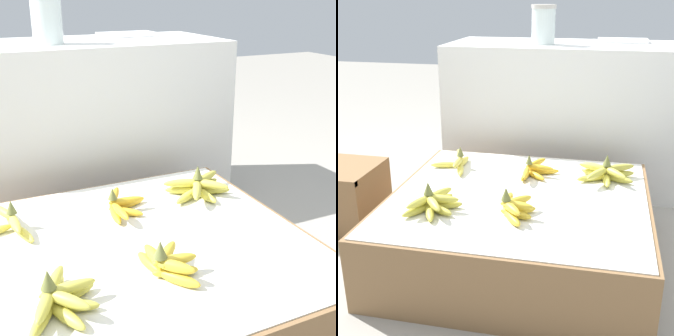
# 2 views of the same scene
# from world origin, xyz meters

# --- Properties ---
(ground_plane) EXTENTS (10.00, 10.00, 0.00)m
(ground_plane) POSITION_xyz_m (0.00, 0.00, 0.00)
(ground_plane) COLOR gray
(display_platform) EXTENTS (0.97, 0.92, 0.27)m
(display_platform) POSITION_xyz_m (0.00, 0.00, 0.14)
(display_platform) COLOR olive
(display_platform) RESTS_ON ground_plane
(back_vendor_table) EXTENTS (1.23, 0.54, 0.75)m
(back_vendor_table) POSITION_xyz_m (0.09, 0.88, 0.37)
(back_vendor_table) COLOR white
(back_vendor_table) RESTS_ON ground_plane
(banana_bunch_front_left) EXTENTS (0.19, 0.23, 0.11)m
(banana_bunch_front_left) POSITION_xyz_m (-0.27, -0.20, 0.30)
(banana_bunch_front_left) COLOR gold
(banana_bunch_front_left) RESTS_ON display_platform
(banana_bunch_front_midleft) EXTENTS (0.13, 0.21, 0.11)m
(banana_bunch_front_midleft) POSITION_xyz_m (0.01, -0.17, 0.30)
(banana_bunch_front_midleft) COLOR gold
(banana_bunch_front_midleft) RESTS_ON display_platform
(banana_bunch_middle_left) EXTENTS (0.18, 0.25, 0.10)m
(banana_bunch_middle_left) POSITION_xyz_m (-0.32, 0.23, 0.30)
(banana_bunch_middle_left) COLOR #DBCC4C
(banana_bunch_middle_left) RESTS_ON display_platform
(banana_bunch_middle_midleft) EXTENTS (0.15, 0.24, 0.09)m
(banana_bunch_middle_midleft) POSITION_xyz_m (0.02, 0.21, 0.30)
(banana_bunch_middle_midleft) COLOR gold
(banana_bunch_middle_midleft) RESTS_ON display_platform
(banana_bunch_middle_midright) EXTENTS (0.24, 0.20, 0.11)m
(banana_bunch_middle_midright) POSITION_xyz_m (0.32, 0.22, 0.30)
(banana_bunch_middle_midright) COLOR gold
(banana_bunch_middle_midright) RESTS_ON display_platform
(glass_jar) EXTENTS (0.12, 0.12, 0.19)m
(glass_jar) POSITION_xyz_m (-0.04, 0.82, 0.84)
(glass_jar) COLOR silver
(glass_jar) RESTS_ON back_vendor_table
(foam_tray_white) EXTENTS (0.26, 0.15, 0.02)m
(foam_tray_white) POSITION_xyz_m (0.36, 0.99, 0.76)
(foam_tray_white) COLOR white
(foam_tray_white) RESTS_ON back_vendor_table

